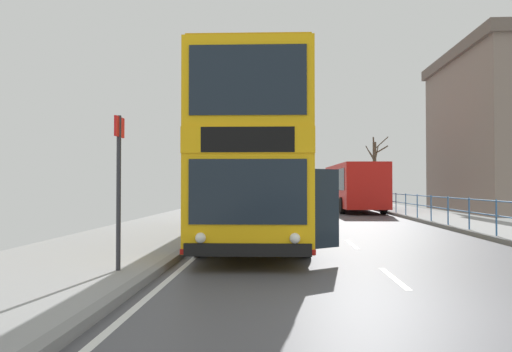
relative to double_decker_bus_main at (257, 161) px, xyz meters
The scene contains 6 objects.
ground 8.99m from the double_decker_bus_main, 76.79° to the right, with size 15.80×140.00×0.20m.
double_decker_bus_main is the anchor object (origin of this frame).
background_bus_far_lane 16.88m from the double_decker_bus_main, 71.21° to the left, with size 2.81×9.19×2.94m.
pedestrian_railing_far_kerb 11.73m from the double_decker_bus_main, 52.05° to the left, with size 0.05×34.38×1.09m.
bus_stop_sign_near 6.50m from the double_decker_bus_main, 109.59° to the right, with size 0.08×0.44×2.75m.
bare_tree_far_00 26.35m from the double_decker_bus_main, 71.07° to the left, with size 2.14×3.14×5.43m.
Camera 1 is at (-2.03, -5.92, 1.64)m, focal length 33.20 mm.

